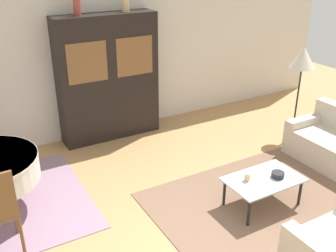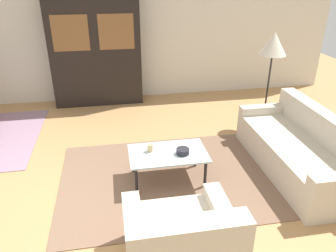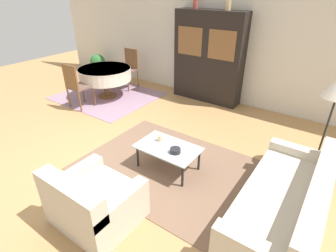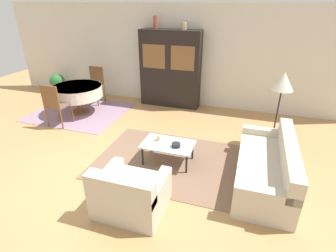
% 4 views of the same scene
% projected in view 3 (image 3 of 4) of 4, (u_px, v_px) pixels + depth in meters
% --- Properties ---
extents(ground_plane, '(14.00, 14.00, 0.00)m').
position_uv_depth(ground_plane, '(96.00, 161.00, 4.26)').
color(ground_plane, tan).
extents(wall_back, '(10.00, 0.06, 2.70)m').
position_uv_depth(wall_back, '(207.00, 41.00, 6.22)').
color(wall_back, beige).
rests_on(wall_back, ground_plane).
extents(area_rug, '(2.74, 2.01, 0.01)m').
position_uv_depth(area_rug, '(171.00, 168.00, 4.11)').
color(area_rug, brown).
rests_on(area_rug, ground_plane).
extents(dining_rug, '(2.36, 2.06, 0.01)m').
position_uv_depth(dining_rug, '(108.00, 96.00, 6.74)').
color(dining_rug, gray).
rests_on(dining_rug, ground_plane).
extents(couch, '(0.84, 2.01, 0.78)m').
position_uv_depth(couch, '(285.00, 204.00, 3.05)').
color(couch, beige).
rests_on(couch, ground_plane).
extents(armchair, '(0.94, 0.83, 0.75)m').
position_uv_depth(armchair, '(94.00, 202.00, 3.07)').
color(armchair, beige).
rests_on(armchair, ground_plane).
extents(coffee_table, '(0.94, 0.59, 0.38)m').
position_uv_depth(coffee_table, '(168.00, 149.00, 3.94)').
color(coffee_table, black).
rests_on(coffee_table, area_rug).
extents(display_cabinet, '(1.65, 0.42, 2.06)m').
position_uv_depth(display_cabinet, '(208.00, 58.00, 6.09)').
color(display_cabinet, black).
rests_on(display_cabinet, ground_plane).
extents(dining_table, '(1.28, 1.28, 0.73)m').
position_uv_depth(dining_table, '(105.00, 74.00, 6.43)').
color(dining_table, brown).
rests_on(dining_table, dining_rug).
extents(dining_chair_near, '(0.44, 0.44, 1.03)m').
position_uv_depth(dining_chair_near, '(76.00, 84.00, 5.82)').
color(dining_chair_near, brown).
rests_on(dining_chair_near, dining_rug).
extents(dining_chair_far, '(0.44, 0.44, 1.03)m').
position_uv_depth(dining_chair_far, '(129.00, 66.00, 7.06)').
color(dining_chair_far, brown).
rests_on(dining_chair_far, dining_rug).
extents(cup, '(0.07, 0.07, 0.10)m').
position_uv_depth(cup, '(160.00, 138.00, 4.05)').
color(cup, tan).
rests_on(cup, coffee_table).
extents(bowl, '(0.16, 0.16, 0.07)m').
position_uv_depth(bowl, '(175.00, 151.00, 3.78)').
color(bowl, '#232328').
rests_on(bowl, coffee_table).
extents(vase_tall, '(0.11, 0.11, 0.33)m').
position_uv_depth(vase_tall, '(196.00, 0.00, 5.73)').
color(vase_tall, '#9E4238').
rests_on(vase_tall, display_cabinet).
extents(vase_short, '(0.12, 0.12, 0.18)m').
position_uv_depth(vase_short, '(228.00, 6.00, 5.37)').
color(vase_short, tan).
rests_on(vase_short, display_cabinet).
extents(potted_plant, '(0.45, 0.45, 0.66)m').
position_uv_depth(potted_plant, '(98.00, 63.00, 8.09)').
color(potted_plant, '#93664C').
rests_on(potted_plant, ground_plane).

